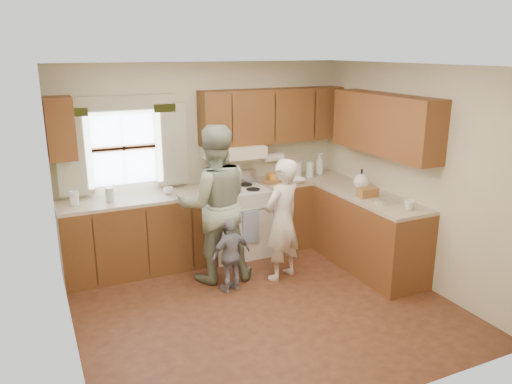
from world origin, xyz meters
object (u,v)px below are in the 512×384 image
woman_right (214,204)px  woman_left (282,220)px  child (231,255)px  stove (237,220)px

woman_right → woman_left: bearing=164.7°
woman_right → child: 0.63m
stove → woman_right: (-0.52, -0.59, 0.46)m
woman_left → stove: bearing=-100.0°
stove → woman_right: woman_right is taller
woman_right → child: woman_right is taller
child → woman_left: bearing=172.6°
woman_left → child: woman_left is taller
woman_left → woman_right: size_ratio=0.79×
stove → woman_left: (0.19, -0.92, 0.26)m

